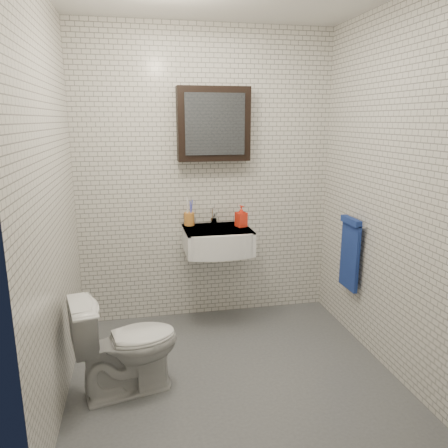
# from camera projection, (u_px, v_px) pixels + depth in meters

# --- Properties ---
(ground) EXTENTS (2.20, 2.00, 0.01)m
(ground) POSITION_uv_depth(u_px,v_px,m) (231.00, 370.00, 3.10)
(ground) COLOR #4C5054
(ground) RESTS_ON ground
(room_shell) EXTENTS (2.22, 2.02, 2.51)m
(room_shell) POSITION_uv_depth(u_px,v_px,m) (232.00, 164.00, 2.75)
(room_shell) COLOR silver
(room_shell) RESTS_ON ground
(washbasin) EXTENTS (0.55, 0.50, 0.20)m
(washbasin) POSITION_uv_depth(u_px,v_px,m) (218.00, 241.00, 3.63)
(washbasin) COLOR white
(washbasin) RESTS_ON room_shell
(faucet) EXTENTS (0.06, 0.20, 0.15)m
(faucet) POSITION_uv_depth(u_px,v_px,m) (214.00, 217.00, 3.78)
(faucet) COLOR silver
(faucet) RESTS_ON washbasin
(mirror_cabinet) EXTENTS (0.60, 0.15, 0.60)m
(mirror_cabinet) POSITION_uv_depth(u_px,v_px,m) (214.00, 124.00, 3.59)
(mirror_cabinet) COLOR black
(mirror_cabinet) RESTS_ON room_shell
(towel_rail) EXTENTS (0.09, 0.30, 0.58)m
(towel_rail) POSITION_uv_depth(u_px,v_px,m) (350.00, 250.00, 3.47)
(towel_rail) COLOR silver
(towel_rail) RESTS_ON room_shell
(toothbrush_cup) EXTENTS (0.11, 0.11, 0.24)m
(toothbrush_cup) POSITION_uv_depth(u_px,v_px,m) (189.00, 218.00, 3.75)
(toothbrush_cup) COLOR orange
(toothbrush_cup) RESTS_ON washbasin
(soap_bottle) EXTENTS (0.10, 0.11, 0.18)m
(soap_bottle) POSITION_uv_depth(u_px,v_px,m) (241.00, 216.00, 3.69)
(soap_bottle) COLOR orange
(soap_bottle) RESTS_ON washbasin
(toilet) EXTENTS (0.72, 0.51, 0.67)m
(toilet) POSITION_uv_depth(u_px,v_px,m) (126.00, 344.00, 2.80)
(toilet) COLOR silver
(toilet) RESTS_ON ground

